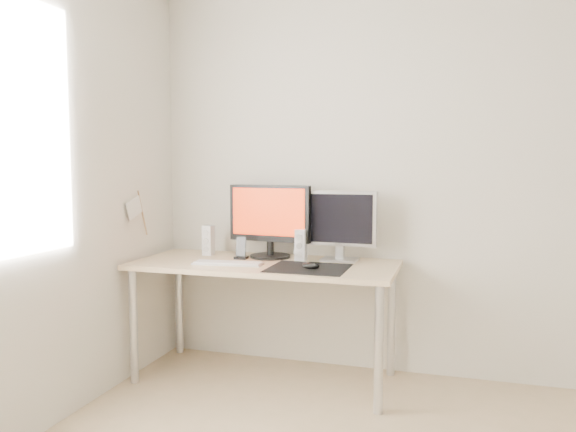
{
  "coord_description": "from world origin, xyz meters",
  "views": [
    {
      "loc": [
        0.19,
        -1.81,
        1.32
      ],
      "look_at": [
        -0.81,
        1.47,
        1.01
      ],
      "focal_mm": 35.0,
      "sensor_mm": 36.0,
      "label": 1
    }
  ],
  "objects_px": {
    "mouse": "(311,266)",
    "speaker_right": "(301,245)",
    "second_monitor": "(340,222)",
    "phone_dock": "(241,252)",
    "desk": "(265,275)",
    "main_monitor": "(270,218)",
    "speaker_left": "(208,240)",
    "keyboard": "(228,263)"
  },
  "relations": [
    {
      "from": "speaker_left",
      "to": "main_monitor",
      "type": "bearing_deg",
      "value": 3.06
    },
    {
      "from": "phone_dock",
      "to": "mouse",
      "type": "bearing_deg",
      "value": -23.36
    },
    {
      "from": "desk",
      "to": "main_monitor",
      "type": "xyz_separation_m",
      "value": [
        -0.03,
        0.18,
        0.33
      ]
    },
    {
      "from": "keyboard",
      "to": "main_monitor",
      "type": "bearing_deg",
      "value": 63.01
    },
    {
      "from": "mouse",
      "to": "second_monitor",
      "type": "bearing_deg",
      "value": 73.03
    },
    {
      "from": "main_monitor",
      "to": "keyboard",
      "type": "distance_m",
      "value": 0.43
    },
    {
      "from": "phone_dock",
      "to": "desk",
      "type": "bearing_deg",
      "value": -22.93
    },
    {
      "from": "mouse",
      "to": "main_monitor",
      "type": "xyz_separation_m",
      "value": [
        -0.36,
        0.32,
        0.23
      ]
    },
    {
      "from": "mouse",
      "to": "speaker_right",
      "type": "bearing_deg",
      "value": 116.47
    },
    {
      "from": "second_monitor",
      "to": "keyboard",
      "type": "distance_m",
      "value": 0.73
    },
    {
      "from": "phone_dock",
      "to": "second_monitor",
      "type": "bearing_deg",
      "value": 10.17
    },
    {
      "from": "mouse",
      "to": "second_monitor",
      "type": "relative_size",
      "value": 0.23
    },
    {
      "from": "desk",
      "to": "second_monitor",
      "type": "relative_size",
      "value": 3.55
    },
    {
      "from": "mouse",
      "to": "speaker_right",
      "type": "distance_m",
      "value": 0.3
    },
    {
      "from": "main_monitor",
      "to": "speaker_right",
      "type": "xyz_separation_m",
      "value": [
        0.23,
        -0.06,
        -0.16
      ]
    },
    {
      "from": "speaker_right",
      "to": "second_monitor",
      "type": "bearing_deg",
      "value": 16.78
    },
    {
      "from": "second_monitor",
      "to": "speaker_right",
      "type": "height_order",
      "value": "second_monitor"
    },
    {
      "from": "speaker_left",
      "to": "keyboard",
      "type": "distance_m",
      "value": 0.4
    },
    {
      "from": "speaker_right",
      "to": "desk",
      "type": "bearing_deg",
      "value": -149.1
    },
    {
      "from": "desk",
      "to": "speaker_right",
      "type": "height_order",
      "value": "speaker_right"
    },
    {
      "from": "speaker_left",
      "to": "phone_dock",
      "type": "xyz_separation_m",
      "value": [
        0.26,
        -0.08,
        -0.06
      ]
    },
    {
      "from": "speaker_right",
      "to": "phone_dock",
      "type": "relative_size",
      "value": 1.41
    },
    {
      "from": "desk",
      "to": "speaker_left",
      "type": "relative_size",
      "value": 8.12
    },
    {
      "from": "speaker_left",
      "to": "phone_dock",
      "type": "bearing_deg",
      "value": -16.83
    },
    {
      "from": "main_monitor",
      "to": "speaker_right",
      "type": "bearing_deg",
      "value": -15.26
    },
    {
      "from": "second_monitor",
      "to": "speaker_right",
      "type": "xyz_separation_m",
      "value": [
        -0.23,
        -0.07,
        -0.14
      ]
    },
    {
      "from": "speaker_left",
      "to": "speaker_right",
      "type": "distance_m",
      "value": 0.64
    },
    {
      "from": "mouse",
      "to": "speaker_right",
      "type": "height_order",
      "value": "speaker_right"
    },
    {
      "from": "main_monitor",
      "to": "keyboard",
      "type": "xyz_separation_m",
      "value": [
        -0.16,
        -0.31,
        -0.25
      ]
    },
    {
      "from": "second_monitor",
      "to": "speaker_left",
      "type": "relative_size",
      "value": 2.29
    },
    {
      "from": "mouse",
      "to": "phone_dock",
      "type": "height_order",
      "value": "phone_dock"
    },
    {
      "from": "desk",
      "to": "second_monitor",
      "type": "bearing_deg",
      "value": 23.67
    },
    {
      "from": "desk",
      "to": "keyboard",
      "type": "bearing_deg",
      "value": -144.75
    },
    {
      "from": "mouse",
      "to": "phone_dock",
      "type": "xyz_separation_m",
      "value": [
        -0.51,
        0.22,
        0.02
      ]
    },
    {
      "from": "main_monitor",
      "to": "mouse",
      "type": "bearing_deg",
      "value": -42.25
    },
    {
      "from": "second_monitor",
      "to": "phone_dock",
      "type": "relative_size",
      "value": 3.23
    },
    {
      "from": "second_monitor",
      "to": "phone_dock",
      "type": "xyz_separation_m",
      "value": [
        -0.61,
        -0.11,
        -0.2
      ]
    },
    {
      "from": "main_monitor",
      "to": "phone_dock",
      "type": "bearing_deg",
      "value": -147.03
    },
    {
      "from": "second_monitor",
      "to": "speaker_right",
      "type": "distance_m",
      "value": 0.28
    },
    {
      "from": "speaker_right",
      "to": "phone_dock",
      "type": "height_order",
      "value": "speaker_right"
    },
    {
      "from": "speaker_left",
      "to": "speaker_right",
      "type": "height_order",
      "value": "same"
    },
    {
      "from": "mouse",
      "to": "desk",
      "type": "xyz_separation_m",
      "value": [
        -0.33,
        0.14,
        -0.1
      ]
    }
  ]
}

